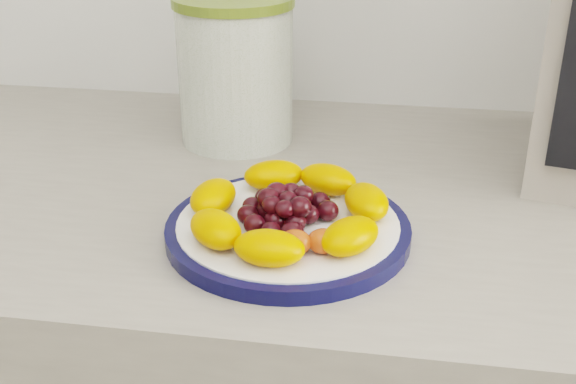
# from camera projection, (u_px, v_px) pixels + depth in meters

# --- Properties ---
(plate_rim) EXTENTS (0.24, 0.24, 0.01)m
(plate_rim) POSITION_uv_depth(u_px,v_px,m) (288.00, 230.00, 0.72)
(plate_rim) COLOR #090C35
(plate_rim) RESTS_ON counter
(plate_face) EXTENTS (0.22, 0.22, 0.02)m
(plate_face) POSITION_uv_depth(u_px,v_px,m) (288.00, 229.00, 0.72)
(plate_face) COLOR white
(plate_face) RESTS_ON counter
(canister) EXTENTS (0.17, 0.17, 0.18)m
(canister) POSITION_uv_depth(u_px,v_px,m) (236.00, 75.00, 0.93)
(canister) COLOR #435B1B
(canister) RESTS_ON counter
(canister_lid) EXTENTS (0.18, 0.18, 0.01)m
(canister_lid) POSITION_uv_depth(u_px,v_px,m) (233.00, 1.00, 0.89)
(canister_lid) COLOR #607022
(canister_lid) RESTS_ON canister
(fruit_plate) EXTENTS (0.21, 0.21, 0.04)m
(fruit_plate) POSITION_uv_depth(u_px,v_px,m) (288.00, 209.00, 0.71)
(fruit_plate) COLOR orange
(fruit_plate) RESTS_ON plate_face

